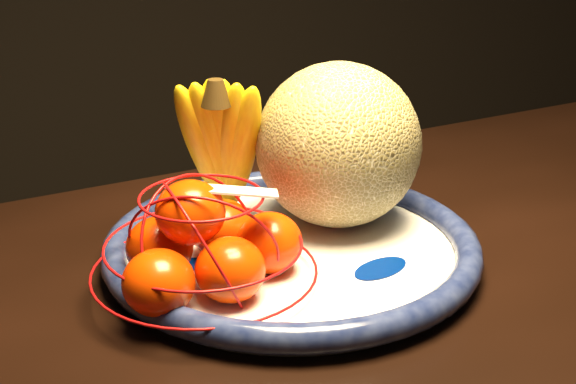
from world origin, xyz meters
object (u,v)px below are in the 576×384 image
object	(u,v)px
banana_bunch	(222,142)
mandarin_bag	(205,247)
cantaloupe	(338,145)
fruit_bowl	(292,248)

from	to	relation	value
banana_bunch	mandarin_bag	world-z (taller)	banana_bunch
banana_bunch	mandarin_bag	bearing A→B (deg)	-89.06
banana_bunch	cantaloupe	bearing A→B (deg)	2.45
fruit_bowl	cantaloupe	distance (m)	0.12
mandarin_bag	banana_bunch	bearing A→B (deg)	66.62
banana_bunch	mandarin_bag	xyz separation A→B (m)	(-0.05, -0.13, -0.05)
fruit_bowl	banana_bunch	xyz separation A→B (m)	(-0.04, 0.09, 0.09)
fruit_bowl	cantaloupe	bearing A→B (deg)	33.06
fruit_bowl	banana_bunch	distance (m)	0.13
fruit_bowl	cantaloupe	world-z (taller)	cantaloupe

